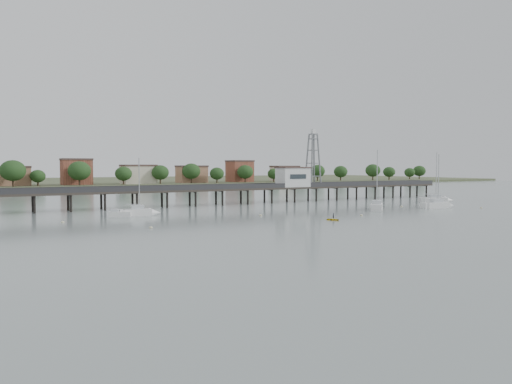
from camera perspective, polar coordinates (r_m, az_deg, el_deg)
ground_plane at (r=70.41m, az=14.00°, el=-4.90°), size 500.00×500.00×0.00m
pier at (r=120.90m, az=-5.73°, el=0.25°), size 150.00×5.00×5.50m
pier_building at (r=132.66m, az=4.24°, el=1.74°), size 8.40×5.40×5.30m
lattice_tower at (r=136.30m, az=6.53°, el=3.62°), size 3.20×3.20×15.50m
sailboat_d at (r=121.24m, az=20.36°, el=-1.41°), size 8.03×3.53×12.87m
sailboat_b at (r=98.60m, az=-12.80°, el=-2.26°), size 7.21×3.09×11.66m
sailboat_e at (r=139.95m, az=20.21°, el=-0.84°), size 8.71×5.66×13.92m
sailboat_c at (r=113.66m, az=13.65°, el=-1.59°), size 7.65×7.70×13.87m
white_tender at (r=97.52m, az=-15.36°, el=-2.45°), size 4.46×3.14×1.60m
yellow_dinghy at (r=88.95m, az=8.82°, el=-3.21°), size 1.83×1.11×2.47m
dinghy_occupant at (r=88.95m, az=8.82°, el=-3.21°), size 0.58×1.05×0.24m
mooring_buoys at (r=100.57m, az=7.00°, el=-2.44°), size 87.76×16.11×0.39m
far_shore at (r=294.62m, az=-19.58°, el=1.15°), size 500.00×170.00×10.40m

